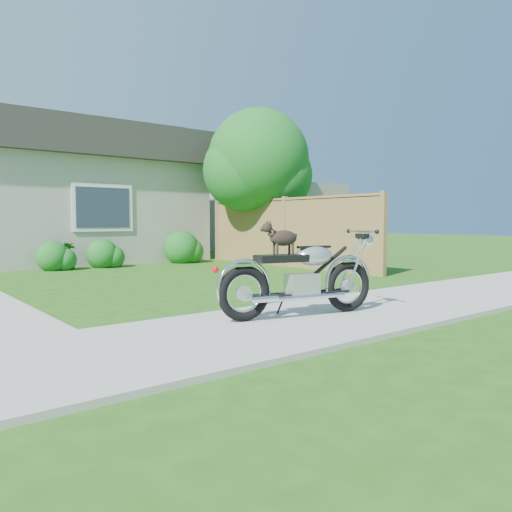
# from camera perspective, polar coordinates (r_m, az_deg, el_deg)

# --- Properties ---
(ground) EXTENTS (80.00, 80.00, 0.00)m
(ground) POSITION_cam_1_polar(r_m,az_deg,el_deg) (5.30, -6.24, -9.43)
(ground) COLOR #235114
(ground) RESTS_ON ground
(sidewalk) EXTENTS (24.00, 2.20, 0.04)m
(sidewalk) POSITION_cam_1_polar(r_m,az_deg,el_deg) (5.30, -6.24, -9.22)
(sidewalk) COLOR #9E9B93
(sidewalk) RESTS_ON ground
(fence) EXTENTS (0.12, 6.62, 1.90)m
(fence) POSITION_cam_1_polar(r_m,az_deg,el_deg) (13.57, 3.32, 2.77)
(fence) COLOR brown
(fence) RESTS_ON ground
(tree_near) EXTENTS (2.95, 2.94, 4.51)m
(tree_near) POSITION_cam_1_polar(r_m,az_deg,el_deg) (14.82, 0.83, 10.44)
(tree_near) COLOR #3D2B1C
(tree_near) RESTS_ON ground
(tree_far) EXTENTS (3.26, 3.26, 5.00)m
(tree_far) POSITION_cam_1_polar(r_m,az_deg,el_deg) (19.10, 1.04, 9.95)
(tree_far) COLOR #3D2B1C
(tree_far) RESTS_ON ground
(shrub_row) EXTENTS (10.80, 1.03, 1.03)m
(shrub_row) POSITION_cam_1_polar(r_m,az_deg,el_deg) (13.19, -26.24, -0.04)
(shrub_row) COLOR #185D1D
(shrub_row) RESTS_ON ground
(potted_plant_right) EXTENTS (0.48, 0.48, 0.70)m
(potted_plant_right) POSITION_cam_1_polar(r_m,az_deg,el_deg) (13.59, -20.67, 0.03)
(potted_plant_right) COLOR #2A6A1D
(potted_plant_right) RESTS_ON ground
(motorcycle_with_dog) EXTENTS (2.20, 0.80, 1.17)m
(motorcycle_with_dog) POSITION_cam_1_polar(r_m,az_deg,el_deg) (6.26, 5.23, -2.22)
(motorcycle_with_dog) COLOR black
(motorcycle_with_dog) RESTS_ON sidewalk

